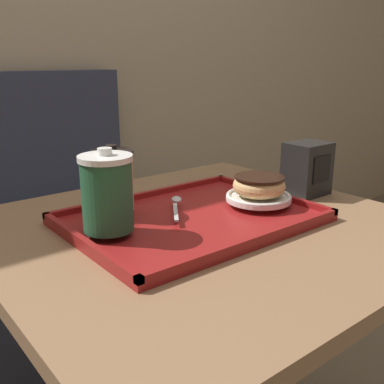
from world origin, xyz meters
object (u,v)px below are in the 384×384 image
(coffee_cup_rear, at_px, (112,180))
(donut_chocolate_glazed, at_px, (259,185))
(spoon, at_px, (175,203))
(coffee_cup_front, at_px, (107,193))
(napkin_dispenser, at_px, (307,169))

(coffee_cup_rear, bearing_deg, donut_chocolate_glazed, -27.09)
(donut_chocolate_glazed, distance_m, spoon, 0.19)
(coffee_cup_front, height_order, napkin_dispenser, coffee_cup_front)
(coffee_cup_front, relative_size, spoon, 1.21)
(donut_chocolate_glazed, bearing_deg, coffee_cup_front, 171.70)
(napkin_dispenser, bearing_deg, coffee_cup_front, 176.29)
(coffee_cup_front, distance_m, coffee_cup_rear, 0.11)
(donut_chocolate_glazed, relative_size, spoon, 0.92)
(spoon, relative_size, napkin_dispenser, 0.96)
(donut_chocolate_glazed, bearing_deg, napkin_dispenser, 4.78)
(coffee_cup_front, relative_size, napkin_dispenser, 1.17)
(coffee_cup_rear, bearing_deg, coffee_cup_front, -123.67)
(spoon, bearing_deg, coffee_cup_rear, 99.16)
(napkin_dispenser, bearing_deg, coffee_cup_rear, 164.72)
(coffee_cup_front, xyz_separation_m, spoon, (0.17, 0.04, -0.06))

